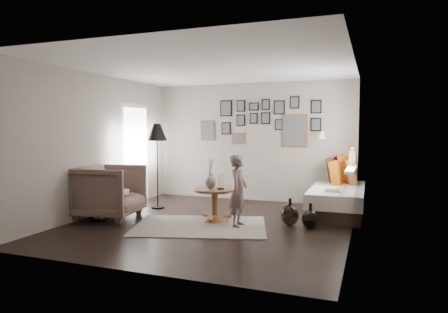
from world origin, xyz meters
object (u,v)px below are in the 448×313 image
(vase, at_px, (211,179))
(child, at_px, (238,191))
(armchair, at_px, (110,191))
(demijohn_small, at_px, (310,219))
(daybed, at_px, (338,195))
(floor_lamp, at_px, (157,135))
(magazine_basket, at_px, (100,210))
(demijohn_large, at_px, (290,215))
(pedestal_table, at_px, (215,206))

(vase, relative_size, child, 0.43)
(armchair, bearing_deg, child, -93.59)
(demijohn_small, height_order, child, child)
(daybed, xyz_separation_m, floor_lamp, (-3.43, -0.85, 1.13))
(magazine_basket, height_order, demijohn_large, demijohn_large)
(daybed, distance_m, child, 2.26)
(daybed, relative_size, magazine_basket, 6.12)
(magazine_basket, bearing_deg, child, 9.47)
(vase, relative_size, demijohn_large, 1.13)
(daybed, bearing_deg, floor_lamp, -166.50)
(armchair, height_order, demijohn_small, armchair)
(daybed, bearing_deg, pedestal_table, -142.81)
(pedestal_table, height_order, child, child)
(vase, bearing_deg, armchair, -165.39)
(pedestal_table, xyz_separation_m, demijohn_small, (1.63, 0.02, -0.11))
(demijohn_small, bearing_deg, floor_lamp, 168.65)
(child, bearing_deg, demijohn_small, -79.76)
(pedestal_table, bearing_deg, daybed, 37.58)
(demijohn_small, bearing_deg, pedestal_table, -179.40)
(pedestal_table, distance_m, floor_lamp, 2.02)
(demijohn_large, bearing_deg, pedestal_table, -173.89)
(armchair, height_order, magazine_basket, armchair)
(floor_lamp, xyz_separation_m, child, (2.00, -0.88, -0.87))
(daybed, bearing_deg, demijohn_large, -116.25)
(armchair, distance_m, demijohn_small, 3.52)
(demijohn_small, bearing_deg, magazine_basket, -169.49)
(floor_lamp, bearing_deg, armchair, -107.97)
(pedestal_table, height_order, armchair, armchair)
(vase, bearing_deg, child, -23.53)
(demijohn_large, bearing_deg, daybed, 64.14)
(pedestal_table, relative_size, vase, 1.40)
(pedestal_table, distance_m, daybed, 2.45)
(magazine_basket, xyz_separation_m, demijohn_small, (3.54, 0.66, -0.03))
(daybed, xyz_separation_m, demijohn_large, (-0.66, -1.35, -0.16))
(armchair, xyz_separation_m, floor_lamp, (0.35, 1.08, 0.98))
(pedestal_table, distance_m, demijohn_large, 1.29)
(pedestal_table, xyz_separation_m, magazine_basket, (-1.91, -0.64, -0.08))
(vase, bearing_deg, daybed, 36.10)
(demijohn_large, xyz_separation_m, demijohn_small, (0.35, -0.12, -0.02))
(floor_lamp, relative_size, child, 1.44)
(floor_lamp, height_order, demijohn_large, floor_lamp)
(pedestal_table, height_order, demijohn_large, pedestal_table)
(daybed, xyz_separation_m, child, (-1.43, -1.73, 0.26))
(pedestal_table, height_order, vase, vase)
(demijohn_large, bearing_deg, armchair, -169.54)
(child, bearing_deg, vase, 63.99)
(pedestal_table, height_order, demijohn_small, pedestal_table)
(armchair, height_order, child, child)
(floor_lamp, bearing_deg, daybed, 13.89)
(vase, relative_size, floor_lamp, 0.30)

